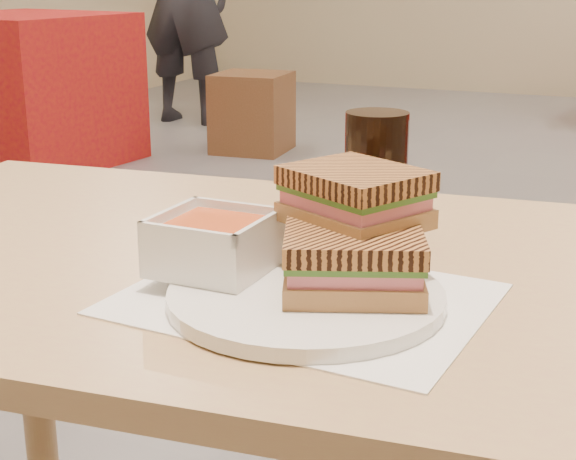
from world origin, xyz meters
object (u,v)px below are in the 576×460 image
at_px(panini_lower, 354,262).
at_px(bg_table_0, 29,90).
at_px(plate, 306,297).
at_px(cola_glass, 375,179).
at_px(soup_bowl, 214,245).
at_px(bg_chair_0l, 12,115).
at_px(bg_chair_0r, 252,113).
at_px(main_table, 274,350).

xyz_separation_m(panini_lower, bg_table_0, (-2.99, 3.09, -0.38)).
bearing_deg(plate, cola_glass, 90.46).
relative_size(cola_glass, bg_table_0, 0.15).
bearing_deg(soup_bowl, panini_lower, -0.68).
xyz_separation_m(bg_table_0, bg_chair_0l, (-0.28, 0.16, -0.18)).
relative_size(bg_table_0, bg_chair_0r, 2.22).
height_order(soup_bowl, cola_glass, cola_glass).
bearing_deg(bg_chair_0l, bg_chair_0r, 25.82).
relative_size(bg_chair_0l, bg_chair_0r, 1.09).
xyz_separation_m(plate, bg_table_0, (-2.94, 3.11, -0.35)).
xyz_separation_m(soup_bowl, bg_table_0, (-2.83, 3.09, -0.38)).
bearing_deg(panini_lower, cola_glass, 102.39).
bearing_deg(plate, bg_chair_0l, 134.56).
distance_m(cola_glass, bg_chair_0l, 4.48).
distance_m(main_table, panini_lower, 0.23).
distance_m(panini_lower, bg_table_0, 4.32).
xyz_separation_m(plate, bg_chair_0r, (-1.94, 3.89, -0.53)).
height_order(plate, panini_lower, panini_lower).
bearing_deg(bg_chair_0r, bg_chair_0l, -154.18).
height_order(cola_glass, bg_chair_0l, cola_glass).
distance_m(plate, bg_table_0, 4.30).
relative_size(main_table, soup_bowl, 11.16).
distance_m(panini_lower, bg_chair_0r, 4.39).
relative_size(soup_bowl, bg_table_0, 0.11).
height_order(bg_chair_0l, bg_chair_0r, bg_chair_0r).
distance_m(plate, bg_chair_0l, 4.62).
bearing_deg(main_table, cola_glass, 49.00).
relative_size(plate, panini_lower, 1.66).
bearing_deg(bg_chair_0r, soup_bowl, -64.69).
relative_size(main_table, panini_lower, 7.76).
xyz_separation_m(cola_glass, bg_table_0, (-2.94, 2.89, -0.42)).
bearing_deg(bg_table_0, cola_glass, -44.50).
height_order(cola_glass, bg_chair_0r, cola_glass).
distance_m(plate, soup_bowl, 0.12).
height_order(main_table, soup_bowl, soup_bowl).
bearing_deg(main_table, bg_table_0, 133.68).
distance_m(main_table, bg_chair_0r, 4.22).
distance_m(main_table, bg_table_0, 4.14).
bearing_deg(panini_lower, bg_chair_0l, 135.07).
height_order(plate, soup_bowl, soup_bowl).
xyz_separation_m(soup_bowl, bg_chair_0r, (-1.83, 3.88, -0.56)).
relative_size(main_table, cola_glass, 8.01).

